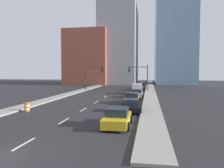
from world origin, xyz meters
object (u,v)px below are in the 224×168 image
object	(u,v)px
sedan_silver	(137,94)
sedan_orange	(132,98)
traffic_signal_left	(91,74)
sedan_green	(138,88)
sedan_black	(132,106)
sedan_red	(142,86)
sedan_yellow	(117,118)
box_truck_gray	(137,89)
traffic_signal_right	(142,74)
traffic_barrel	(27,107)

from	to	relation	value
sedan_silver	sedan_orange	bearing A→B (deg)	-92.32
sedan_silver	traffic_signal_left	bearing A→B (deg)	133.84
sedan_silver	sedan_green	world-z (taller)	sedan_green
sedan_black	sedan_red	bearing A→B (deg)	87.00
sedan_yellow	box_truck_gray	distance (m)	25.52
traffic_signal_left	sedan_green	xyz separation A→B (m)	(10.73, 1.29, -3.05)
sedan_yellow	sedan_silver	distance (m)	19.35
traffic_signal_right	sedan_green	size ratio (longest dim) A/B	1.26
sedan_yellow	sedan_red	size ratio (longest dim) A/B	0.93
sedan_orange	sedan_green	distance (m)	19.66
traffic_signal_right	traffic_barrel	xyz separation A→B (m)	(-11.46, -26.42, -3.25)
traffic_signal_right	sedan_black	world-z (taller)	traffic_signal_right
traffic_signal_right	sedan_green	world-z (taller)	traffic_signal_right
traffic_barrel	sedan_green	xyz separation A→B (m)	(10.71, 27.71, 0.20)
traffic_signal_left	sedan_black	size ratio (longest dim) A/B	1.33
sedan_red	box_truck_gray	bearing A→B (deg)	-93.35
traffic_signal_left	traffic_signal_right	distance (m)	11.48
traffic_signal_right	sedan_red	bearing A→B (deg)	91.66
sedan_yellow	sedan_orange	distance (m)	12.65
traffic_signal_right	sedan_silver	xyz separation A→B (m)	(-0.37, -11.67, -3.09)
sedan_orange	sedan_silver	bearing A→B (deg)	86.91
sedan_silver	sedan_green	distance (m)	12.97
traffic_signal_left	traffic_barrel	distance (m)	26.62
sedan_yellow	sedan_orange	world-z (taller)	sedan_yellow
box_truck_gray	sedan_red	size ratio (longest dim) A/B	1.33
traffic_signal_left	sedan_yellow	distance (m)	32.92
sedan_yellow	sedan_black	bearing A→B (deg)	83.71
box_truck_gray	sedan_green	bearing A→B (deg)	89.28
sedan_black	box_truck_gray	size ratio (longest dim) A/B	0.69
traffic_signal_left	traffic_signal_right	bearing A→B (deg)	0.00
box_truck_gray	traffic_signal_right	bearing A→B (deg)	81.68
sedan_green	sedan_red	distance (m)	5.65
traffic_signal_right	sedan_black	size ratio (longest dim) A/B	1.33
traffic_barrel	sedan_red	distance (m)	35.19
sedan_red	sedan_yellow	bearing A→B (deg)	-92.20
sedan_red	sedan_silver	bearing A→B (deg)	-91.72
sedan_yellow	sedan_black	size ratio (longest dim) A/B	1.02
sedan_black	traffic_signal_left	bearing A→B (deg)	111.64
traffic_signal_left	sedan_red	size ratio (longest dim) A/B	1.22
sedan_orange	traffic_barrel	bearing A→B (deg)	-143.77
traffic_barrel	sedan_yellow	bearing A→B (deg)	-23.43
sedan_green	sedan_silver	bearing A→B (deg)	-86.40
traffic_barrel	sedan_red	world-z (taller)	sedan_red
sedan_green	traffic_signal_right	bearing A→B (deg)	-58.00
traffic_signal_right	traffic_barrel	bearing A→B (deg)	-113.45
sedan_black	sedan_silver	bearing A→B (deg)	87.77
traffic_barrel	sedan_orange	xyz separation A→B (m)	(10.79, 8.05, 0.19)
traffic_barrel	box_truck_gray	xyz separation A→B (m)	(10.80, 20.92, 0.45)
traffic_signal_left	sedan_red	xyz separation A→B (m)	(11.28, 6.92, -3.04)
sedan_green	sedan_orange	bearing A→B (deg)	-87.86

